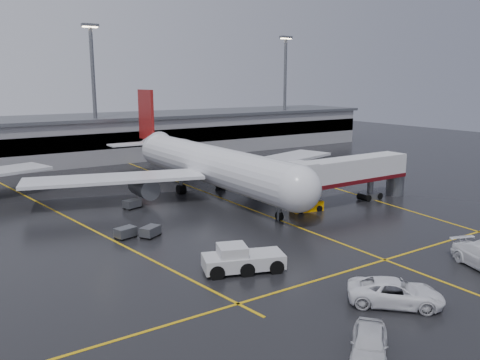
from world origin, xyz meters
TOP-DOWN VIEW (x-y plane):
  - ground at (0.00, 0.00)m, footprint 220.00×220.00m
  - apron_line_centre at (0.00, 0.00)m, footprint 0.25×90.00m
  - apron_line_stop at (0.00, -22.00)m, footprint 60.00×0.25m
  - apron_line_left at (-20.00, 10.00)m, footprint 9.99×69.35m
  - apron_line_right at (18.00, 10.00)m, footprint 7.57×69.64m
  - terminal at (0.00, 47.93)m, footprint 122.00×19.00m
  - light_mast_mid at (-5.00, 42.00)m, footprint 3.00×1.20m
  - light_mast_right at (40.00, 42.00)m, footprint 3.00×1.20m
  - main_airliner at (0.00, 9.70)m, footprint 48.80×45.60m
  - jet_bridge at (11.87, -6.00)m, footprint 19.90×3.40m
  - pushback_tractor at (-11.93, -17.07)m, footprint 7.17×4.78m
  - belt_loader at (5.25, -5.67)m, footprint 4.11×2.38m
  - service_van_a at (-6.36, -28.20)m, footprint 6.82×6.76m
  - service_van_d at (-13.05, -31.79)m, footprint 5.17×4.82m
  - baggage_cart_a at (-14.58, -4.59)m, footprint 2.38×2.14m
  - baggage_cart_b at (-16.78, -3.54)m, footprint 2.27×1.79m
  - baggage_cart_c at (-11.96, 7.04)m, footprint 2.31×1.87m

SIDE VIEW (x-z plane):
  - ground at x=0.00m, z-range 0.00..0.00m
  - apron_line_centre at x=0.00m, z-range 0.00..0.02m
  - apron_line_stop at x=0.00m, z-range 0.00..0.02m
  - apron_line_left at x=-20.00m, z-range 0.00..0.02m
  - apron_line_right at x=18.00m, z-range 0.00..0.02m
  - belt_loader at x=5.25m, z-range -0.62..1.84m
  - baggage_cart_a at x=-14.58m, z-range 0.07..1.19m
  - baggage_cart_b at x=-16.78m, z-range 0.07..1.19m
  - baggage_cart_c at x=-11.96m, z-range 0.07..1.19m
  - service_van_d at x=-13.05m, z-range 0.00..1.72m
  - service_van_a at x=-6.36m, z-range 0.00..1.83m
  - pushback_tractor at x=-11.93m, z-range -0.24..2.14m
  - jet_bridge at x=11.87m, z-range 0.91..6.96m
  - main_airliner at x=0.00m, z-range -2.84..11.26m
  - terminal at x=0.00m, z-range 0.02..8.62m
  - light_mast_mid at x=-5.00m, z-range 1.75..27.20m
  - light_mast_right at x=40.00m, z-range 1.75..27.20m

